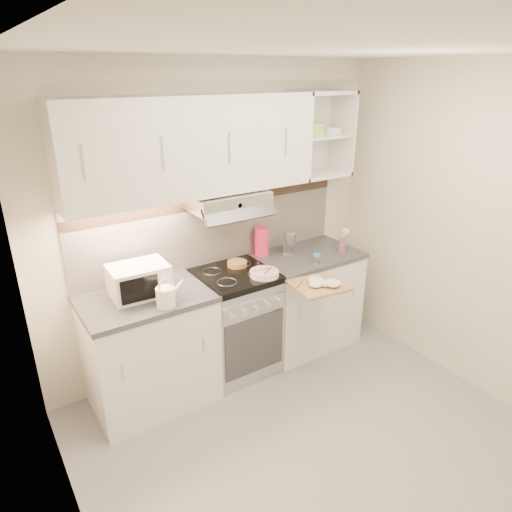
{
  "coord_description": "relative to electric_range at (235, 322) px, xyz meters",
  "views": [
    {
      "loc": [
        -1.7,
        -1.77,
        2.4
      ],
      "look_at": [
        0.11,
        0.95,
        1.07
      ],
      "focal_mm": 32.0,
      "sensor_mm": 36.0,
      "label": 1
    }
  ],
  "objects": [
    {
      "name": "base_cabinet_right",
      "position": [
        0.75,
        0.0,
        -0.02
      ],
      "size": [
        0.9,
        0.6,
        0.86
      ],
      "primitive_type": "cube",
      "color": "white",
      "rests_on": "ground"
    },
    {
      "name": "plate_stack",
      "position": [
        0.17,
        -0.18,
        0.47
      ],
      "size": [
        0.23,
        0.23,
        0.05
      ],
      "rotation": [
        0.0,
        0.0,
        0.04
      ],
      "color": "white",
      "rests_on": "electric_range"
    },
    {
      "name": "spice_jar",
      "position": [
        0.67,
        -0.22,
        0.49
      ],
      "size": [
        0.06,
        0.06,
        0.09
      ],
      "rotation": [
        0.0,
        0.0,
        0.28
      ],
      "color": "silver",
      "rests_on": "worktop_right"
    },
    {
      "name": "watering_can",
      "position": [
        -0.67,
        -0.22,
        0.53
      ],
      "size": [
        0.24,
        0.15,
        0.22
      ],
      "rotation": [
        0.0,
        0.0,
        0.4
      ],
      "color": "white",
      "rests_on": "worktop_left"
    },
    {
      "name": "electric_range",
      "position": [
        0.0,
        0.0,
        0.0
      ],
      "size": [
        0.6,
        0.6,
        0.9
      ],
      "color": "#B7B7BC",
      "rests_on": "ground"
    },
    {
      "name": "spray_bottle",
      "position": [
        1.04,
        -0.14,
        0.54
      ],
      "size": [
        0.09,
        0.09,
        0.23
      ],
      "rotation": [
        0.0,
        0.0,
        -0.13
      ],
      "color": "pink",
      "rests_on": "worktop_right"
    },
    {
      "name": "microwave",
      "position": [
        -0.76,
        0.05,
        0.56
      ],
      "size": [
        0.41,
        0.32,
        0.23
      ],
      "rotation": [
        0.0,
        0.0,
        -0.04
      ],
      "color": "silver",
      "rests_on": "worktop_left"
    },
    {
      "name": "worktop_right",
      "position": [
        0.75,
        0.0,
        0.43
      ],
      "size": [
        0.92,
        0.62,
        0.04
      ],
      "primitive_type": "cube",
      "color": "#47474C",
      "rests_on": "base_cabinet_right"
    },
    {
      "name": "glass_jar",
      "position": [
        0.61,
        0.08,
        0.56
      ],
      "size": [
        0.11,
        0.11,
        0.22
      ],
      "rotation": [
        0.0,
        0.0,
        0.15
      ],
      "color": "white",
      "rests_on": "worktop_right"
    },
    {
      "name": "dish_towel",
      "position": [
        0.45,
        -0.53,
        0.46
      ],
      "size": [
        0.3,
        0.28,
        0.06
      ],
      "primitive_type": null,
      "rotation": [
        0.0,
        0.0,
        -0.4
      ],
      "color": "silver",
      "rests_on": "cutting_board"
    },
    {
      "name": "cutting_board",
      "position": [
        0.45,
        -0.5,
        0.42
      ],
      "size": [
        0.44,
        0.41,
        0.02
      ],
      "primitive_type": "cube",
      "rotation": [
        0.0,
        0.0,
        -0.14
      ],
      "color": "tan",
      "rests_on": "base_cabinet_right"
    },
    {
      "name": "worktop_left",
      "position": [
        -0.75,
        0.0,
        0.43
      ],
      "size": [
        0.92,
        0.62,
        0.04
      ],
      "primitive_type": "cube",
      "color": "#47474C",
      "rests_on": "base_cabinet_left"
    },
    {
      "name": "base_cabinet_left",
      "position": [
        -0.75,
        0.0,
        -0.02
      ],
      "size": [
        0.9,
        0.6,
        0.86
      ],
      "primitive_type": "cube",
      "color": "white",
      "rests_on": "ground"
    },
    {
      "name": "pink_pitcher",
      "position": [
        0.4,
        0.2,
        0.58
      ],
      "size": [
        0.14,
        0.13,
        0.25
      ],
      "rotation": [
        0.0,
        0.0,
        0.19
      ],
      "color": "#FF275D",
      "rests_on": "worktop_right"
    },
    {
      "name": "bread_loaf",
      "position": [
        0.09,
        0.11,
        0.47
      ],
      "size": [
        0.16,
        0.16,
        0.04
      ],
      "primitive_type": "cylinder",
      "color": "olive",
      "rests_on": "electric_range"
    },
    {
      "name": "room_shell",
      "position": [
        0.0,
        -0.73,
        1.18
      ],
      "size": [
        3.04,
        2.84,
        2.52
      ],
      "color": "beige",
      "rests_on": "ground"
    },
    {
      "name": "ground",
      "position": [
        0.0,
        -1.1,
        -0.45
      ],
      "size": [
        3.0,
        3.0,
        0.0
      ],
      "primitive_type": "plane",
      "color": "gray",
      "rests_on": "ground"
    }
  ]
}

